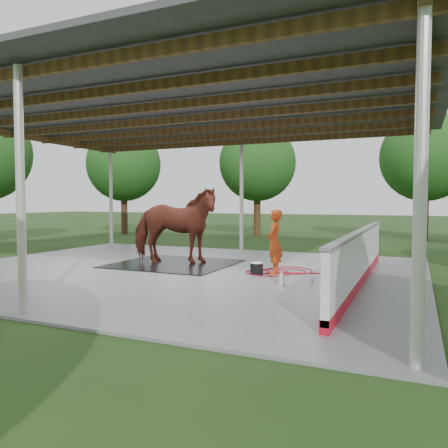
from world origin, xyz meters
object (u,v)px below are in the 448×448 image
at_px(dasher_board, 361,258).
at_px(handler, 274,242).
at_px(wash_bucket, 257,268).
at_px(horse, 174,226).

height_order(dasher_board, handler, handler).
relative_size(dasher_board, wash_bucket, 25.79).
bearing_deg(wash_bucket, handler, 38.63).
height_order(dasher_board, horse, horse).
relative_size(horse, wash_bucket, 8.04).
height_order(horse, handler, horse).
bearing_deg(wash_bucket, dasher_board, -2.90).
relative_size(handler, wash_bucket, 5.02).
bearing_deg(handler, wash_bucket, -58.95).
relative_size(dasher_board, horse, 3.21).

